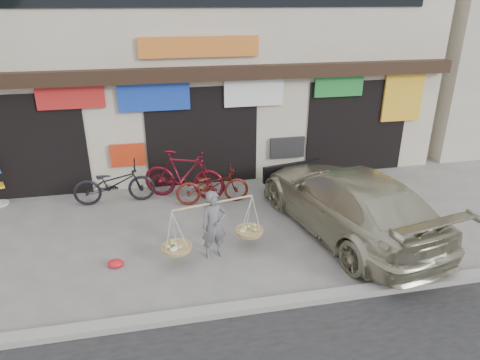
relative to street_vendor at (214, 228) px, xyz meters
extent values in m
plane|color=slate|center=(0.26, 0.25, -0.64)|extent=(70.00, 70.00, 0.00)
cube|color=gray|center=(0.26, -1.75, -0.58)|extent=(70.00, 0.25, 0.12)
cube|color=beige|center=(0.26, 6.75, 2.86)|extent=(14.00, 6.00, 7.00)
cube|color=black|center=(0.26, 3.60, 2.41)|extent=(14.00, 0.35, 0.35)
cube|color=black|center=(-4.24, 4.00, 0.71)|extent=(3.00, 0.60, 2.70)
cube|color=black|center=(0.26, 4.00, 0.71)|extent=(3.00, 0.60, 2.70)
cube|color=black|center=(4.76, 4.00, 0.71)|extent=(3.00, 0.60, 2.70)
cube|color=red|center=(-2.94, 3.67, 1.96)|extent=(1.60, 0.08, 0.60)
cube|color=#193DB1|center=(-0.94, 3.67, 1.86)|extent=(1.80, 0.08, 0.70)
cube|color=white|center=(1.66, 3.67, 1.86)|extent=(1.60, 0.08, 0.70)
cube|color=#228533|center=(4.06, 3.67, 1.96)|extent=(1.40, 0.08, 0.60)
cube|color=yellow|center=(6.06, 3.67, 1.56)|extent=(1.20, 0.08, 1.40)
cube|color=red|center=(-1.74, 3.67, 0.36)|extent=(0.90, 0.08, 0.60)
cube|color=#272727|center=(2.66, 3.67, 0.26)|extent=(1.00, 0.08, 0.60)
cube|color=orange|center=(0.26, 3.67, 3.06)|extent=(3.00, 0.08, 0.50)
imported|color=slate|center=(0.00, 0.00, 0.07)|extent=(0.58, 0.44, 1.41)
cylinder|color=tan|center=(0.00, 0.00, 0.55)|extent=(1.62, 0.39, 0.04)
cylinder|color=#A88750|center=(-0.76, -0.17, -0.26)|extent=(0.56, 0.56, 0.07)
ellipsoid|color=#A5BF66|center=(-0.76, -0.17, -0.20)|extent=(0.39, 0.39, 0.10)
cylinder|color=#A88750|center=(0.76, 0.17, -0.26)|extent=(0.56, 0.56, 0.07)
ellipsoid|color=#A5BF66|center=(0.76, 0.17, -0.20)|extent=(0.39, 0.39, 0.10)
imported|color=black|center=(-2.09, 2.94, -0.11)|extent=(2.02, 0.74, 1.05)
imported|color=#580F19|center=(-0.35, 2.87, 0.01)|extent=(2.22, 1.38, 1.29)
imported|color=#56180E|center=(0.32, 2.42, -0.16)|extent=(1.84, 0.64, 0.97)
imported|color=#AAA689|center=(3.01, 0.43, 0.09)|extent=(3.04, 5.37, 1.47)
cube|color=black|center=(2.52, 2.78, -0.09)|extent=(1.68, 0.44, 0.45)
cube|color=silver|center=(2.51, 2.84, -0.19)|extent=(0.44, 0.11, 0.12)
cylinder|color=silver|center=(-4.99, 3.42, -0.62)|extent=(0.44, 0.44, 0.04)
ellipsoid|color=red|center=(-1.94, 0.01, -0.57)|extent=(0.31, 0.25, 0.14)
camera|label=1|loc=(-1.00, -7.33, 4.19)|focal=32.00mm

